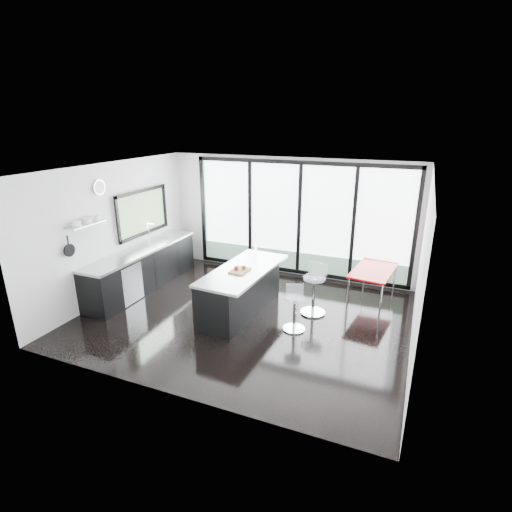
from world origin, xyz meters
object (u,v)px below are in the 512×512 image
at_px(red_table, 372,285).
at_px(bar_stool_near, 294,314).
at_px(island, 240,289).
at_px(bar_stool_far, 314,295).

bearing_deg(red_table, bar_stool_near, -122.27).
xyz_separation_m(island, bar_stool_near, (1.20, -0.30, -0.14)).
bearing_deg(bar_stool_far, red_table, 52.82).
bearing_deg(red_table, island, -147.49).
relative_size(bar_stool_near, red_table, 0.49).
bearing_deg(bar_stool_near, island, 146.31).
height_order(bar_stool_far, red_table, bar_stool_far).
bearing_deg(island, bar_stool_far, 18.78).
height_order(island, bar_stool_far, island).
relative_size(bar_stool_far, red_table, 0.59).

